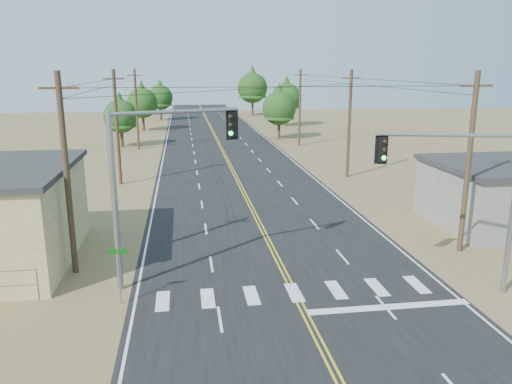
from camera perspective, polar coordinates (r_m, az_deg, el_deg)
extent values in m
cube|color=black|center=(44.19, -1.85, 0.79)|extent=(15.00, 200.00, 0.02)
cylinder|color=gray|center=(24.60, -23.70, -9.62)|extent=(0.06, 0.06, 1.50)
cylinder|color=#4C3826|center=(25.89, -20.81, 1.70)|extent=(0.30, 0.30, 10.00)
cube|color=#4C3826|center=(25.40, -21.64, 10.99)|extent=(1.80, 0.12, 0.12)
cylinder|color=#4C3826|center=(45.39, -15.58, 7.04)|extent=(0.30, 0.30, 10.00)
cube|color=#4C3826|center=(45.11, -15.94, 12.34)|extent=(1.80, 0.12, 0.12)
cylinder|color=#4C3826|center=(65.19, -13.49, 9.14)|extent=(0.30, 0.30, 10.00)
cube|color=#4C3826|center=(65.00, -13.70, 12.83)|extent=(1.80, 0.12, 0.12)
cylinder|color=#4C3826|center=(29.56, 23.10, 2.92)|extent=(0.30, 0.30, 10.00)
cube|color=#4C3826|center=(29.13, 23.90, 11.05)|extent=(1.80, 0.12, 0.12)
cylinder|color=#4C3826|center=(47.58, 10.60, 7.61)|extent=(0.30, 0.30, 10.00)
cube|color=#4C3826|center=(47.31, 10.83, 12.67)|extent=(1.80, 0.12, 0.12)
cylinder|color=#4C3826|center=(66.73, 5.03, 9.57)|extent=(0.30, 0.30, 10.00)
cube|color=#4C3826|center=(66.54, 5.11, 13.18)|extent=(1.80, 0.12, 0.12)
cylinder|color=gray|center=(23.41, -15.81, -1.62)|extent=(0.28, 0.28, 8.04)
cylinder|color=gray|center=(22.70, -16.49, 8.20)|extent=(0.21, 0.21, 0.69)
cylinder|color=gray|center=(23.54, -8.99, 9.07)|extent=(5.93, 2.33, 0.18)
cube|color=black|center=(24.69, -2.79, 7.70)|extent=(0.50, 0.46, 1.26)
sphere|color=black|center=(24.45, -2.92, 8.59)|extent=(0.23, 0.23, 0.23)
sphere|color=black|center=(24.49, -2.91, 7.65)|extent=(0.23, 0.23, 0.23)
sphere|color=#0CE533|center=(24.54, -2.90, 6.72)|extent=(0.23, 0.23, 0.23)
cylinder|color=gray|center=(25.06, 27.22, -2.69)|extent=(0.25, 0.25, 7.17)
cylinder|color=gray|center=(23.34, 21.12, 6.08)|extent=(6.06, 1.64, 0.16)
cube|color=black|center=(22.84, 14.20, 4.75)|extent=(0.42, 0.38, 1.13)
sphere|color=black|center=(22.64, 14.53, 5.57)|extent=(0.20, 0.20, 0.20)
sphere|color=black|center=(22.70, 14.47, 4.68)|extent=(0.20, 0.20, 0.20)
sphere|color=#0CE533|center=(22.75, 14.42, 3.79)|extent=(0.20, 0.20, 0.20)
cylinder|color=gray|center=(22.74, -15.36, -9.36)|extent=(0.06, 0.06, 2.57)
cube|color=#0C550E|center=(22.31, -15.55, -6.56)|extent=(0.77, 0.09, 0.26)
cylinder|color=#3F2D1E|center=(68.05, -15.08, 6.10)|extent=(0.43, 0.43, 2.60)
cone|color=#194012|center=(67.67, -15.28, 9.13)|extent=(4.05, 4.05, 4.63)
sphere|color=#194012|center=(67.75, -15.23, 8.34)|extent=(4.34, 4.34, 4.34)
cylinder|color=#3F2D1E|center=(85.01, -12.75, 7.85)|extent=(0.43, 0.43, 2.96)
cone|color=#194012|center=(84.69, -12.90, 10.61)|extent=(4.60, 4.60, 5.25)
sphere|color=#194012|center=(84.75, -12.86, 9.89)|extent=(4.93, 4.93, 4.93)
cylinder|color=#3F2D1E|center=(101.37, -10.81, 8.87)|extent=(0.48, 0.48, 2.90)
cone|color=#194012|center=(101.11, -10.92, 11.15)|extent=(4.51, 4.51, 5.16)
sphere|color=#194012|center=(101.16, -10.89, 10.55)|extent=(4.83, 4.83, 4.83)
cylinder|color=#3F2D1E|center=(73.11, 2.64, 7.20)|extent=(0.41, 0.41, 2.91)
cone|color=#194012|center=(72.74, 2.67, 10.37)|extent=(4.53, 4.53, 5.18)
sphere|color=#194012|center=(72.82, 2.66, 9.54)|extent=(4.85, 4.85, 4.85)
cylinder|color=#3F2D1E|center=(89.68, 3.47, 8.55)|extent=(0.48, 0.48, 3.20)
cone|color=#194012|center=(89.37, 3.51, 11.38)|extent=(4.97, 4.97, 5.68)
sphere|color=#194012|center=(89.43, 3.50, 10.64)|extent=(5.33, 5.33, 5.33)
cylinder|color=#3F2D1E|center=(109.54, -0.41, 9.73)|extent=(0.47, 0.47, 3.85)
cone|color=#194012|center=(109.27, -0.41, 12.53)|extent=(6.00, 6.00, 6.85)
sphere|color=#194012|center=(109.31, -0.41, 11.81)|extent=(6.42, 6.42, 6.42)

